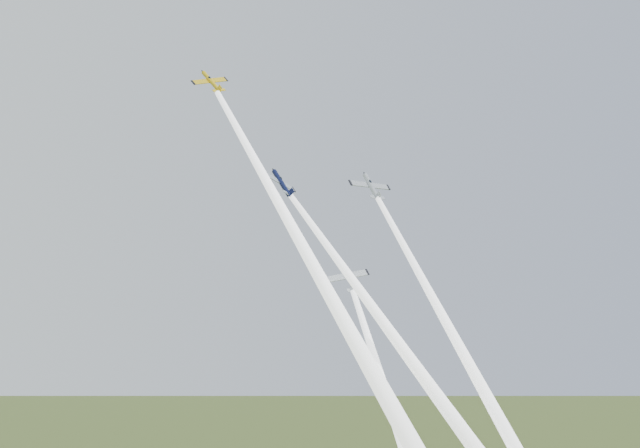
% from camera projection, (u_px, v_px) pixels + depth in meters
% --- Properties ---
extents(plane_yellow, '(8.69, 5.85, 7.66)m').
position_uv_depth(plane_yellow, '(211.00, 82.00, 135.33)').
color(plane_yellow, gold).
extents(smoke_trail_yellow, '(8.06, 49.06, 57.12)m').
position_uv_depth(smoke_trail_yellow, '(302.00, 246.00, 111.10)').
color(smoke_trail_yellow, white).
extents(plane_navy, '(8.85, 9.21, 8.59)m').
position_uv_depth(plane_navy, '(281.00, 183.00, 137.31)').
color(plane_navy, '#0C1135').
extents(smoke_trail_navy, '(16.04, 36.47, 44.30)m').
position_uv_depth(smoke_trail_navy, '(383.00, 321.00, 121.85)').
color(smoke_trail_navy, white).
extents(plane_silver_right, '(9.07, 7.04, 7.55)m').
position_uv_depth(plane_silver_right, '(371.00, 186.00, 148.07)').
color(plane_silver_right, '#B1B8C0').
extents(smoke_trail_silver_right, '(4.76, 48.92, 56.82)m').
position_uv_depth(smoke_trail_silver_right, '(463.00, 354.00, 121.64)').
color(smoke_trail_silver_right, white).
extents(plane_silver_low, '(7.74, 7.65, 8.01)m').
position_uv_depth(plane_silver_low, '(349.00, 277.00, 133.68)').
color(plane_silver_low, silver).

